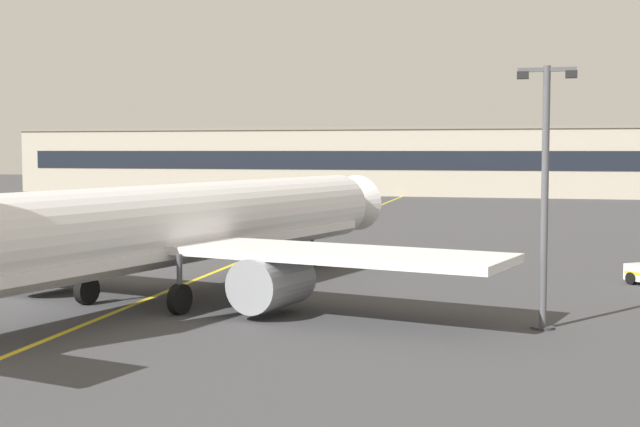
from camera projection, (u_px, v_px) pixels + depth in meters
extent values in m
cube|color=yellow|center=(245.00, 260.00, 56.75)|extent=(7.27, 179.88, 0.01)
cylinder|color=white|center=(160.00, 226.00, 40.74)|extent=(12.06, 35.90, 3.80)
cone|color=white|center=(348.00, 204.00, 57.72)|extent=(4.12, 3.37, 3.61)
cube|color=white|center=(160.00, 249.00, 40.81)|extent=(11.32, 33.08, 0.44)
cube|color=black|center=(334.00, 195.00, 56.00)|extent=(3.03, 1.73, 0.60)
cube|color=white|center=(168.00, 244.00, 41.33)|extent=(32.24, 12.11, 0.36)
cylinder|color=gray|center=(53.00, 264.00, 43.45)|extent=(3.07, 4.04, 2.30)
cylinder|color=black|center=(80.00, 260.00, 45.07)|extent=(1.94, 0.63, 1.95)
cylinder|color=gray|center=(272.00, 282.00, 37.62)|extent=(3.07, 4.04, 2.30)
cylinder|color=black|center=(294.00, 276.00, 39.25)|extent=(1.94, 0.63, 1.95)
cylinder|color=#4C4C51|center=(312.00, 242.00, 53.64)|extent=(0.24, 0.24, 1.60)
cylinder|color=black|center=(312.00, 259.00, 53.71)|extent=(0.60, 0.97, 0.90)
cylinder|color=#4C4C51|center=(86.00, 265.00, 40.32)|extent=(0.24, 0.24, 1.60)
cylinder|color=black|center=(87.00, 290.00, 40.40)|extent=(0.69, 1.36, 1.30)
cylinder|color=#4C4C51|center=(179.00, 273.00, 37.88)|extent=(0.24, 0.24, 1.60)
cylinder|color=black|center=(180.00, 299.00, 37.96)|extent=(0.69, 1.36, 1.30)
cylinder|color=#515156|center=(545.00, 199.00, 34.56)|extent=(0.28, 0.28, 10.19)
cylinder|color=#333338|center=(542.00, 328.00, 34.91)|extent=(0.90, 0.90, 0.10)
cube|color=#515156|center=(547.00, 70.00, 34.20)|extent=(2.20, 0.16, 0.16)
cube|color=black|center=(523.00, 75.00, 34.45)|extent=(0.44, 0.36, 0.28)
cube|color=black|center=(571.00, 74.00, 33.99)|extent=(0.44, 0.36, 0.28)
cylinder|color=black|center=(631.00, 278.00, 46.37)|extent=(0.58, 0.63, 0.64)
cone|color=orange|center=(302.00, 256.00, 56.50)|extent=(0.36, 0.36, 0.55)
cylinder|color=white|center=(302.00, 256.00, 56.50)|extent=(0.23, 0.23, 0.07)
cube|color=orange|center=(302.00, 260.00, 56.52)|extent=(0.44, 0.44, 0.03)
cube|color=#B2A893|center=(477.00, 163.00, 136.42)|extent=(149.54, 12.00, 10.02)
cube|color=black|center=(474.00, 161.00, 130.55)|extent=(143.56, 0.12, 2.80)
cube|color=gray|center=(478.00, 128.00, 136.05)|extent=(149.94, 12.40, 0.40)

